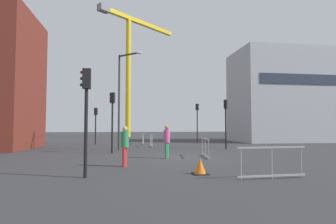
{
  "coord_description": "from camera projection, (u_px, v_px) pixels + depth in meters",
  "views": [
    {
      "loc": [
        -3.06,
        -15.71,
        1.75
      ],
      "look_at": [
        0.0,
        4.23,
        2.81
      ],
      "focal_mm": 29.9,
      "sensor_mm": 36.0,
      "label": 1
    }
  ],
  "objects": [
    {
      "name": "safety_barrier_front",
      "position": [
        272.0,
        162.0,
        9.42
      ],
      "size": [
        2.48,
        0.16,
        1.08
      ],
      "color": "#9EA0A5",
      "rests_on": "ground"
    },
    {
      "name": "traffic_light_island",
      "position": [
        112.0,
        112.0,
        18.59
      ],
      "size": [
        0.39,
        0.32,
        4.03
      ],
      "color": "black",
      "rests_on": "ground"
    },
    {
      "name": "traffic_light_verge",
      "position": [
        86.0,
        104.0,
        9.68
      ],
      "size": [
        0.37,
        0.25,
        3.77
      ],
      "color": "black",
      "rests_on": "ground"
    },
    {
      "name": "safety_barrier_left_run",
      "position": [
        151.0,
        140.0,
        24.37
      ],
      "size": [
        0.06,
        1.93,
        1.08
      ],
      "color": "#B2B5BA",
      "rests_on": "ground"
    },
    {
      "name": "traffic_light_corner",
      "position": [
        96.0,
        120.0,
        27.67
      ],
      "size": [
        0.39,
        0.28,
        3.62
      ],
      "color": "black",
      "rests_on": "ground"
    },
    {
      "name": "construction_crane",
      "position": [
        130.0,
        55.0,
        49.05
      ],
      "size": [
        13.91,
        12.04,
        21.39
      ],
      "color": "yellow",
      "rests_on": "ground"
    },
    {
      "name": "pedestrian_walking",
      "position": [
        125.0,
        143.0,
        12.26
      ],
      "size": [
        0.34,
        0.34,
        1.77
      ],
      "color": "red",
      "rests_on": "ground"
    },
    {
      "name": "traffic_light_median",
      "position": [
        197.0,
        117.0,
        30.19
      ],
      "size": [
        0.38,
        0.36,
        4.23
      ],
      "color": "#232326",
      "rests_on": "ground"
    },
    {
      "name": "traffic_light_near",
      "position": [
        226.0,
        116.0,
        21.96
      ],
      "size": [
        0.36,
        0.38,
        3.87
      ],
      "color": "black",
      "rests_on": "ground"
    },
    {
      "name": "safety_barrier_mid_span",
      "position": [
        205.0,
        147.0,
        15.96
      ],
      "size": [
        0.37,
        2.52,
        1.08
      ],
      "color": "gray",
      "rests_on": "ground"
    },
    {
      "name": "streetlamp_tall",
      "position": [
        122.0,
        92.0,
        20.96
      ],
      "size": [
        1.73,
        1.49,
        7.21
      ],
      "color": "#2D2D30",
      "rests_on": "ground"
    },
    {
      "name": "pedestrian_waiting",
      "position": [
        167.0,
        139.0,
        15.47
      ],
      "size": [
        0.34,
        0.34,
        1.83
      ],
      "color": "#2D844C",
      "rests_on": "ground"
    },
    {
      "name": "traffic_cone_on_verge",
      "position": [
        200.0,
        167.0,
        10.31
      ],
      "size": [
        0.57,
        0.57,
        0.58
      ],
      "color": "black",
      "rests_on": "ground"
    },
    {
      "name": "office_block",
      "position": [
        288.0,
        97.0,
        33.48
      ],
      "size": [
        12.68,
        7.18,
        10.68
      ],
      "color": "#A8AAB2",
      "rests_on": "ground"
    },
    {
      "name": "safety_barrier_right_run",
      "position": [
        143.0,
        139.0,
        27.78
      ],
      "size": [
        0.11,
        2.03,
        1.08
      ],
      "color": "#B2B5BA",
      "rests_on": "ground"
    },
    {
      "name": "ground",
      "position": [
        179.0,
        157.0,
        15.87
      ],
      "size": [
        160.0,
        160.0,
        0.0
      ],
      "primitive_type": "plane",
      "color": "#333335"
    }
  ]
}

